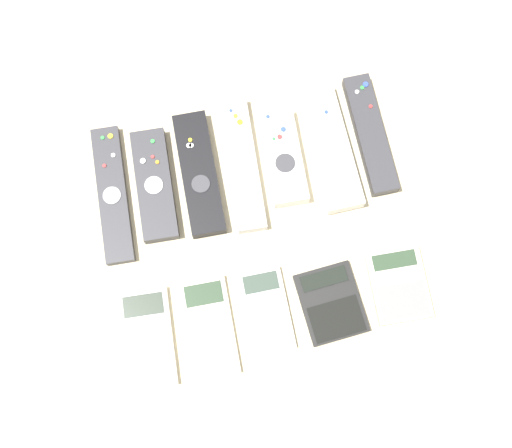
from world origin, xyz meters
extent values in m
plane|color=beige|center=(0.00, 0.00, 0.00)|extent=(3.00, 3.00, 0.00)
cube|color=#333338|center=(-0.21, 0.13, 0.01)|extent=(0.05, 0.22, 0.02)
cylinder|color=#99999E|center=(-0.21, 0.13, 0.02)|extent=(0.03, 0.03, 0.00)
cylinder|color=silver|center=(-0.20, 0.19, 0.02)|extent=(0.01, 0.01, 0.00)
cylinder|color=yellow|center=(-0.19, 0.22, 0.02)|extent=(0.01, 0.01, 0.00)
cylinder|color=green|center=(-0.21, 0.22, 0.02)|extent=(0.01, 0.01, 0.00)
cylinder|color=red|center=(-0.21, 0.18, 0.02)|extent=(0.01, 0.01, 0.00)
cube|color=#333338|center=(-0.14, 0.13, 0.01)|extent=(0.06, 0.18, 0.02)
cylinder|color=silver|center=(-0.14, 0.13, 0.02)|extent=(0.03, 0.03, 0.00)
cylinder|color=green|center=(-0.13, 0.20, 0.02)|extent=(0.01, 0.01, 0.00)
cylinder|color=silver|center=(-0.15, 0.17, 0.02)|extent=(0.01, 0.01, 0.00)
cylinder|color=orange|center=(-0.13, 0.16, 0.02)|extent=(0.01, 0.01, 0.00)
cylinder|color=red|center=(-0.14, 0.17, 0.02)|extent=(0.01, 0.01, 0.00)
cube|color=black|center=(-0.07, 0.13, 0.01)|extent=(0.06, 0.20, 0.02)
cylinder|color=#38383D|center=(-0.07, 0.11, 0.03)|extent=(0.03, 0.03, 0.00)
cylinder|color=silver|center=(-0.07, 0.18, 0.03)|extent=(0.01, 0.01, 0.00)
cylinder|color=yellow|center=(-0.07, 0.19, 0.03)|extent=(0.01, 0.01, 0.00)
cylinder|color=silver|center=(-0.08, 0.18, 0.03)|extent=(0.01, 0.01, 0.00)
cube|color=silver|center=(0.00, 0.14, 0.01)|extent=(0.06, 0.22, 0.02)
cylinder|color=silver|center=(0.00, 0.13, 0.02)|extent=(0.03, 0.03, 0.00)
cylinder|color=orange|center=(0.01, 0.20, 0.02)|extent=(0.01, 0.01, 0.00)
cylinder|color=yellow|center=(0.01, 0.21, 0.02)|extent=(0.01, 0.01, 0.00)
cylinder|color=blue|center=(0.00, 0.22, 0.02)|extent=(0.01, 0.01, 0.00)
cube|color=white|center=(0.07, 0.13, 0.01)|extent=(0.06, 0.16, 0.03)
cylinder|color=#38383D|center=(0.06, 0.12, 0.03)|extent=(0.03, 0.03, 0.00)
cylinder|color=blue|center=(0.07, 0.17, 0.03)|extent=(0.01, 0.01, 0.00)
cylinder|color=blue|center=(0.05, 0.20, 0.03)|extent=(0.01, 0.01, 0.00)
cylinder|color=green|center=(0.06, 0.16, 0.03)|extent=(0.01, 0.01, 0.00)
cylinder|color=red|center=(0.07, 0.16, 0.03)|extent=(0.01, 0.01, 0.00)
cube|color=white|center=(0.14, 0.13, 0.01)|extent=(0.06, 0.21, 0.03)
cylinder|color=#99999E|center=(0.14, 0.12, 0.03)|extent=(0.03, 0.03, 0.00)
cylinder|color=blue|center=(0.15, 0.19, 0.03)|extent=(0.01, 0.01, 0.00)
cylinder|color=silver|center=(0.13, 0.20, 0.03)|extent=(0.01, 0.01, 0.00)
cube|color=#333338|center=(0.21, 0.14, 0.01)|extent=(0.04, 0.20, 0.02)
cylinder|color=silver|center=(0.20, 0.21, 0.02)|extent=(0.01, 0.01, 0.00)
cylinder|color=red|center=(0.22, 0.18, 0.02)|extent=(0.01, 0.01, 0.00)
cylinder|color=green|center=(0.21, 0.22, 0.02)|extent=(0.01, 0.01, 0.00)
cylinder|color=blue|center=(0.22, 0.22, 0.02)|extent=(0.01, 0.01, 0.00)
cube|color=silver|center=(-0.20, -0.10, 0.01)|extent=(0.08, 0.15, 0.01)
cube|color=#333D33|center=(-0.19, -0.05, 0.01)|extent=(0.06, 0.04, 0.00)
cube|color=gray|center=(-0.20, -0.13, 0.01)|extent=(0.07, 0.08, 0.00)
cube|color=beige|center=(-0.10, -0.10, 0.01)|extent=(0.08, 0.15, 0.01)
cube|color=#2D422D|center=(-0.10, -0.05, 0.01)|extent=(0.06, 0.03, 0.00)
cube|color=gray|center=(-0.10, -0.14, 0.01)|extent=(0.06, 0.08, 0.00)
cube|color=silver|center=(-0.01, -0.10, 0.01)|extent=(0.07, 0.13, 0.01)
cube|color=#38473D|center=(-0.01, -0.05, 0.01)|extent=(0.05, 0.03, 0.00)
cube|color=#919E89|center=(-0.01, -0.13, 0.01)|extent=(0.06, 0.06, 0.00)
cube|color=black|center=(0.09, -0.11, 0.01)|extent=(0.10, 0.12, 0.01)
cube|color=black|center=(0.08, -0.07, 0.01)|extent=(0.07, 0.03, 0.00)
cube|color=black|center=(0.09, -0.13, 0.01)|extent=(0.08, 0.06, 0.00)
cube|color=beige|center=(0.19, -0.10, 0.01)|extent=(0.09, 0.11, 0.02)
cube|color=#2D422D|center=(0.19, -0.06, 0.02)|extent=(0.07, 0.03, 0.00)
cube|color=gray|center=(0.19, -0.13, 0.02)|extent=(0.08, 0.06, 0.00)
camera|label=1|loc=(-0.06, -0.22, 1.08)|focal=50.00mm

